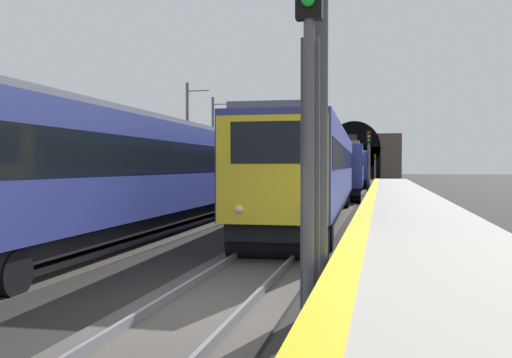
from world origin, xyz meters
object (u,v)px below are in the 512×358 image
(railway_signal_near, at_px, (309,100))
(railway_signal_far, at_px, (375,165))
(train_main_approaching, at_px, (346,167))
(catenary_mast_far, at_px, (213,144))
(catenary_mast_near, at_px, (188,140))
(train_adjacent_platform, at_px, (267,168))
(railway_signal_mid, at_px, (369,156))

(railway_signal_near, relative_size, railway_signal_far, 1.28)
(train_main_approaching, relative_size, railway_signal_near, 11.49)
(train_main_approaching, height_order, catenary_mast_far, catenary_mast_far)
(railway_signal_far, distance_m, catenary_mast_near, 53.02)
(train_adjacent_platform, xyz_separation_m, railway_signal_mid, (8.04, -6.73, 0.92))
(train_main_approaching, xyz_separation_m, train_adjacent_platform, (-6.83, 4.95, -0.00))
(railway_signal_near, height_order, catenary_mast_near, catenary_mast_near)
(railway_signal_near, bearing_deg, railway_signal_far, -180.00)
(railway_signal_mid, relative_size, catenary_mast_far, 0.65)
(catenary_mast_near, bearing_deg, railway_signal_mid, -58.10)
(train_main_approaching, bearing_deg, railway_signal_mid, 122.68)
(train_main_approaching, xyz_separation_m, railway_signal_near, (-36.30, -1.77, 1.07))
(catenary_mast_far, bearing_deg, train_main_approaching, -87.41)
(train_adjacent_platform, relative_size, railway_signal_mid, 12.15)
(train_main_approaching, distance_m, catenary_mast_near, 12.90)
(train_adjacent_platform, xyz_separation_m, catenary_mast_far, (6.34, 5.89, 1.91))
(railway_signal_mid, bearing_deg, catenary_mast_far, -82.32)
(train_adjacent_platform, height_order, catenary_mast_near, catenary_mast_near)
(train_adjacent_platform, xyz_separation_m, railway_signal_near, (-29.48, -6.73, 1.07))
(catenary_mast_near, xyz_separation_m, catenary_mast_far, (6.16, -0.02, -0.11))
(railway_signal_far, bearing_deg, railway_signal_mid, 0.00)
(train_main_approaching, bearing_deg, catenary_mast_near, -60.16)
(train_main_approaching, relative_size, catenary_mast_far, 7.86)
(train_adjacent_platform, bearing_deg, catenary_mast_near, 87.56)
(train_adjacent_platform, distance_m, railway_signal_far, 52.08)
(railway_signal_mid, height_order, railway_signal_far, railway_signal_mid)
(train_adjacent_platform, distance_m, railway_signal_near, 30.25)
(railway_signal_near, distance_m, railway_signal_far, 81.12)
(train_main_approaching, distance_m, train_adjacent_platform, 8.43)
(train_adjacent_platform, height_order, railway_signal_near, railway_signal_near)
(train_adjacent_platform, bearing_deg, train_main_approaching, -36.73)
(railway_signal_mid, bearing_deg, railway_signal_far, -180.00)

